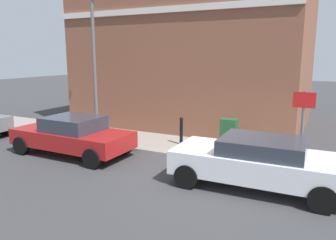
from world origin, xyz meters
name	(u,v)px	position (x,y,z in m)	size (l,w,h in m)	color
ground	(210,173)	(0.00, 0.00, 0.00)	(80.00, 80.00, 0.00)	#38383A
sidewalk	(93,135)	(1.99, 6.00, 0.07)	(2.42, 30.00, 0.15)	gray
corner_building	(198,47)	(6.95, 3.20, 3.86)	(7.61, 10.40, 7.71)	brown
car_white	(258,161)	(-0.41, -1.43, 0.72)	(2.03, 4.36, 1.33)	silver
car_red	(73,135)	(-0.37, 4.93, 0.70)	(1.94, 4.29, 1.35)	maroon
utility_cabinet	(229,136)	(1.95, 0.03, 0.68)	(0.46, 0.61, 1.15)	#1E4C28
bollard_near_cabinet	(181,130)	(2.05, 1.87, 0.70)	(0.14, 0.14, 1.04)	black
street_sign	(303,119)	(1.06, -2.34, 1.66)	(0.08, 0.60, 2.30)	#59595B
lamppost	(94,58)	(2.02, 5.79, 3.30)	(0.20, 0.44, 5.72)	#59595B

